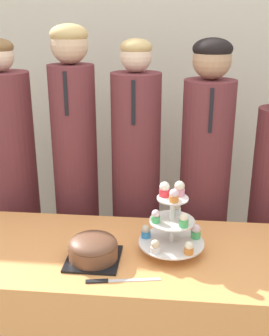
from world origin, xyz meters
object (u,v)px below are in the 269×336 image
object	(u,v)px
student_0	(12,189)
cake_knife	(110,281)
cupcake_stand	(172,222)
student_1	(76,179)
student_3	(204,191)
round_cake	(93,248)
student_2	(136,192)

from	to	relation	value
student_0	cake_knife	bearing A→B (deg)	-49.35
cupcake_stand	student_0	bearing A→B (deg)	148.11
student_1	student_3	distance (m)	0.72
cupcake_stand	student_3	distance (m)	0.61
student_0	student_3	xyz separation A→B (m)	(1.10, -0.00, 0.03)
round_cake	cupcake_stand	bearing A→B (deg)	16.45
cupcake_stand	cake_knife	bearing A→B (deg)	-133.56
cupcake_stand	student_0	world-z (taller)	student_0
student_2	round_cake	bearing A→B (deg)	-99.45
round_cake	student_3	distance (m)	0.84
student_2	student_3	bearing A→B (deg)	0.00
student_0	student_2	bearing A→B (deg)	-0.00
round_cake	student_1	bearing A→B (deg)	108.66
cake_knife	student_2	distance (m)	0.82
round_cake	student_2	bearing A→B (deg)	80.55
student_0	round_cake	bearing A→B (deg)	-47.90
cake_knife	student_1	xyz separation A→B (m)	(-0.32, 0.82, 0.09)
student_0	student_2	size ratio (longest dim) A/B	1.00
cake_knife	round_cake	bearing A→B (deg)	113.38
cupcake_stand	student_2	size ratio (longest dim) A/B	0.20
round_cake	student_1	xyz separation A→B (m)	(-0.23, 0.68, 0.03)
round_cake	cake_knife	xyz separation A→B (m)	(0.09, -0.14, -0.05)
cupcake_stand	student_0	distance (m)	1.11
cupcake_stand	student_3	world-z (taller)	student_3
round_cake	student_3	bearing A→B (deg)	53.93
student_2	student_3	xyz separation A→B (m)	(0.38, 0.00, 0.02)
student_0	student_1	size ratio (longest dim) A/B	0.96
cake_knife	student_0	xyz separation A→B (m)	(-0.70, 0.82, 0.01)
round_cake	cake_knife	bearing A→B (deg)	-56.97
round_cake	cupcake_stand	world-z (taller)	cupcake_stand
cake_knife	student_1	bearing A→B (deg)	101.79
round_cake	student_3	size ratio (longest dim) A/B	0.14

